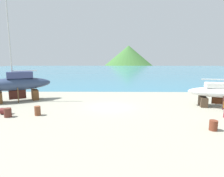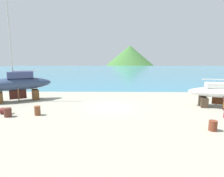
# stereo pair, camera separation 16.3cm
# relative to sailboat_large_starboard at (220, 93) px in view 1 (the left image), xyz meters

# --- Properties ---
(ground_plane) EXTENTS (49.89, 49.89, 0.00)m
(ground_plane) POSITION_rel_sailboat_large_starboard_xyz_m (-11.96, -3.11, -1.60)
(ground_plane) COLOR #9E9B89
(sea_water) EXTENTS (161.44, 118.33, 0.01)m
(sea_water) POSITION_rel_sailboat_large_starboard_xyz_m (-11.96, 68.53, -1.60)
(sea_water) COLOR teal
(sea_water) RESTS_ON ground
(headland_hill) EXTENTS (92.26, 92.26, 38.11)m
(headland_hill) POSITION_rel_sailboat_large_starboard_xyz_m (2.95, 177.54, -1.60)
(headland_hill) COLOR #3E7234
(headland_hill) RESTS_ON ground
(sailboat_large_starboard) EXTENTS (6.99, 3.66, 10.11)m
(sailboat_large_starboard) POSITION_rel_sailboat_large_starboard_xyz_m (0.00, 0.00, 0.00)
(sailboat_large_starboard) COLOR #4B2E2A
(sailboat_large_starboard) RESTS_ON ground
(sailboat_far_slipway) EXTENTS (8.09, 6.01, 12.37)m
(sailboat_far_slipway) POSITION_rel_sailboat_large_starboard_xyz_m (-23.55, 2.59, 0.55)
(sailboat_far_slipway) COLOR brown
(sailboat_far_slipway) RESTS_ON ground
(barrel_rust_far) EXTENTS (0.80, 0.80, 0.76)m
(barrel_rust_far) POSITION_rel_sailboat_large_starboard_xyz_m (-4.20, -6.92, -1.22)
(barrel_rust_far) COLOR brown
(barrel_rust_far) RESTS_ON ground
(barrel_tipped_right) EXTENTS (0.88, 0.88, 0.81)m
(barrel_tipped_right) POSITION_rel_sailboat_large_starboard_xyz_m (-21.16, -3.92, -1.19)
(barrel_tipped_right) COLOR #5A2D23
(barrel_tipped_right) RESTS_ON ground
(barrel_tipped_center) EXTENTS (0.68, 0.68, 0.87)m
(barrel_tipped_center) POSITION_rel_sailboat_large_starboard_xyz_m (-18.66, -3.38, -1.16)
(barrel_tipped_center) COLOR brown
(barrel_tipped_center) RESTS_ON ground
(barrel_tar_black) EXTENTS (0.89, 0.63, 0.60)m
(barrel_tar_black) POSITION_rel_sailboat_large_starboard_xyz_m (-21.90, -3.03, -1.30)
(barrel_tar_black) COLOR maroon
(barrel_tar_black) RESTS_ON ground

